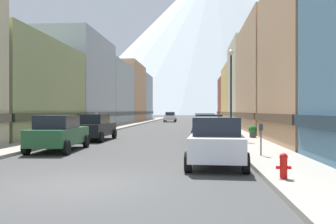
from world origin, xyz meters
TOP-DOWN VIEW (x-y plane):
  - ground_plane at (0.00, 0.00)m, footprint 400.00×400.00m
  - sidewalk_left at (-6.25, 35.00)m, footprint 2.50×100.00m
  - sidewalk_right at (6.25, 35.00)m, footprint 2.50×100.00m
  - storefront_left_1 at (-11.86, 16.46)m, footprint 9.02×13.06m
  - storefront_left_2 at (-12.26, 29.26)m, footprint 9.82×12.19m
  - storefront_left_3 at (-11.86, 42.32)m, footprint 9.02×13.59m
  - storefront_left_4 at (-12.03, 55.99)m, footprint 9.36×13.53m
  - storefront_left_5 at (-11.64, 68.56)m, footprint 8.57×11.21m
  - storefront_right_1 at (10.88, 11.57)m, footprint 7.07×9.64m
  - storefront_right_2 at (12.00, 23.39)m, footprint 9.29×12.82m
  - storefront_right_3 at (11.50, 35.41)m, footprint 8.30×10.77m
  - storefront_right_4 at (10.76, 47.04)m, footprint 6.83×12.12m
  - storefront_right_5 at (11.18, 58.21)m, footprint 7.67×9.32m
  - car_left_0 at (-3.80, 7.57)m, footprint 2.25×4.48m
  - car_left_1 at (-3.80, 13.68)m, footprint 2.13×4.43m
  - car_right_0 at (3.80, 3.66)m, footprint 2.25×4.49m
  - car_right_1 at (3.80, 12.90)m, footprint 2.18×4.45m
  - car_right_2 at (3.80, 20.63)m, footprint 2.15×4.44m
  - car_driving_0 at (-1.60, 52.62)m, footprint 2.06×4.40m
  - fire_hydrant_near at (5.45, 0.56)m, footprint 0.40×0.22m
  - parking_meter_near at (5.75, 5.47)m, footprint 0.14×0.10m
  - potted_plant_0 at (7.00, 15.26)m, footprint 0.59×0.59m
  - potted_plant_1 at (-7.00, 14.26)m, footprint 0.65×0.65m
  - pedestrian_0 at (-6.25, 22.12)m, footprint 0.36×0.36m
  - pedestrian_1 at (-6.25, 22.46)m, footprint 0.36×0.36m
  - pedestrian_2 at (-6.25, 21.95)m, footprint 0.36×0.36m
  - streetlamp_right at (5.35, 13.78)m, footprint 0.36×0.36m
  - mountain_backdrop at (17.62, 260.00)m, footprint 227.70×227.70m

SIDE VIEW (x-z plane):
  - ground_plane at x=0.00m, z-range 0.00..0.00m
  - sidewalk_left at x=-6.25m, z-range 0.00..0.15m
  - sidewalk_right at x=6.25m, z-range 0.00..0.15m
  - fire_hydrant_near at x=5.45m, z-range 0.17..0.88m
  - potted_plant_0 at x=7.00m, z-range 0.19..1.02m
  - potted_plant_1 at x=-7.00m, z-range 0.19..1.14m
  - pedestrian_2 at x=-6.25m, z-range 0.08..1.67m
  - car_left_0 at x=-3.80m, z-range 0.01..1.79m
  - car_left_1 at x=-3.80m, z-range 0.01..1.79m
  - car_right_0 at x=3.80m, z-range 0.01..1.79m
  - car_right_1 at x=3.80m, z-range 0.01..1.79m
  - car_right_2 at x=3.80m, z-range 0.01..1.79m
  - car_driving_0 at x=-1.60m, z-range 0.01..1.79m
  - pedestrian_0 at x=-6.25m, z-range 0.09..1.76m
  - pedestrian_1 at x=-6.25m, z-range 0.09..1.79m
  - parking_meter_near at x=5.75m, z-range 0.35..1.68m
  - storefront_left_1 at x=-11.86m, z-range -0.14..7.29m
  - streetlamp_right at x=5.35m, z-range 1.06..6.92m
  - storefront_right_5 at x=11.18m, z-range -0.15..8.24m
  - storefront_right_4 at x=10.76m, z-range -0.16..9.04m
  - storefront_left_3 at x=-11.86m, z-range -0.16..9.17m
  - storefront_right_1 at x=10.88m, z-range -0.17..9.64m
  - storefront_right_2 at x=12.00m, z-range -0.17..9.98m
  - storefront_left_5 at x=-11.64m, z-range -0.17..10.03m
  - storefront_left_2 at x=-12.26m, z-range -0.17..10.33m
  - storefront_right_3 at x=11.50m, z-range -0.17..10.61m
  - storefront_left_4 at x=-12.03m, z-range -0.18..10.86m
  - mountain_backdrop at x=17.62m, z-range 0.00..118.04m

